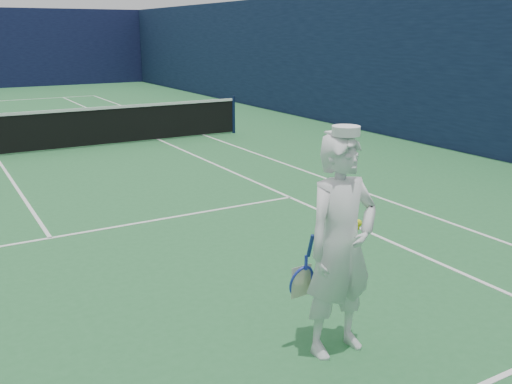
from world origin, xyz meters
TOP-DOWN VIEW (x-y plane):
  - tennis_player at (1.72, -10.81)m, footprint 0.82×0.51m

SIDE VIEW (x-z plane):
  - tennis_player at x=1.72m, z-range -0.02..2.08m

